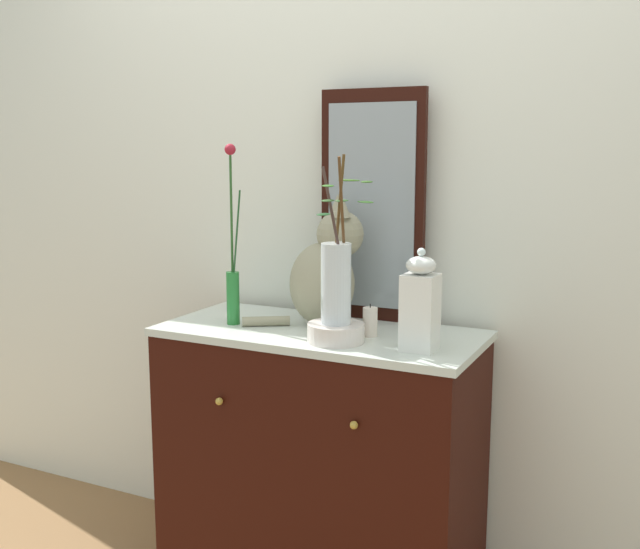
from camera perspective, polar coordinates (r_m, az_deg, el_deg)
wall_back at (r=2.64m, az=3.03°, el=5.47°), size 4.40×0.08×2.60m
sideboard at (r=2.57m, az=-0.00°, el=-14.14°), size 1.04×0.50×0.91m
mirror_leaning at (r=2.52m, az=3.98°, el=5.20°), size 0.37×0.03×0.77m
cat_sitting at (r=2.45m, az=0.50°, el=0.35°), size 0.37×0.29×0.43m
vase_slim_green at (r=2.48m, az=-6.66°, el=-0.03°), size 0.06×0.04×0.59m
bowl_porcelain at (r=2.26m, az=1.21°, el=-4.44°), size 0.17×0.17×0.06m
vase_glass_clear at (r=2.23m, az=1.26°, el=-0.19°), size 0.16×0.19×0.50m
jar_lidded_porcelain at (r=2.16m, az=7.63°, el=-2.31°), size 0.10×0.10×0.30m
candle_pillar at (r=2.33m, az=3.83°, el=-3.62°), size 0.05×0.05×0.10m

